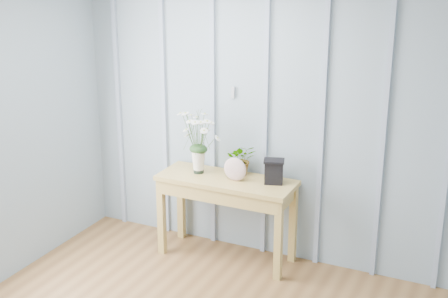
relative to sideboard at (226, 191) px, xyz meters
The scene contains 6 objects.
room_shell 1.80m from the sideboard, 65.02° to the right, with size 4.00×4.50×2.50m.
sideboard is the anchor object (origin of this frame).
daisy_vase 0.55m from the sideboard, behind, with size 0.40×0.31×0.57m.
spider_plant 0.30m from the sideboard, 62.19° to the left, with size 0.25×0.22×0.28m, color #183817.
felt_disc_vessel 0.24m from the sideboard, 12.73° to the right, with size 0.21×0.06×0.21m, color #915560.
carved_box 0.47m from the sideboard, ahead, with size 0.20×0.18×0.21m.
Camera 1 is at (1.62, -2.55, 2.66)m, focal length 50.00 mm.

